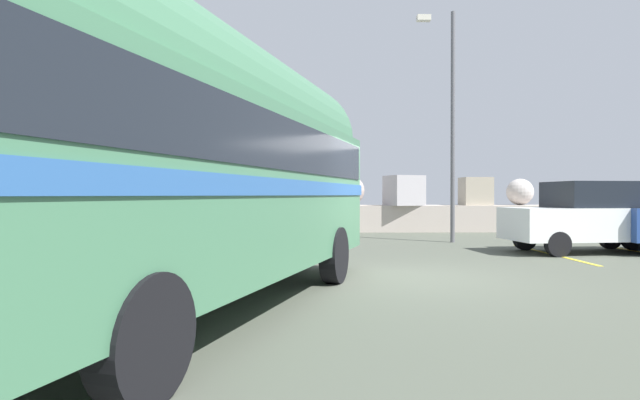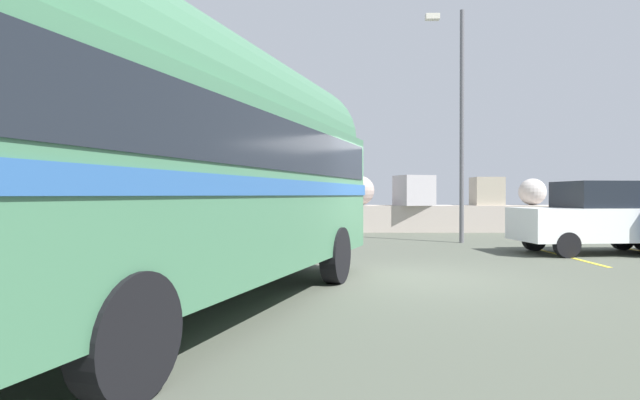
{
  "view_description": "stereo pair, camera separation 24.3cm",
  "coord_description": "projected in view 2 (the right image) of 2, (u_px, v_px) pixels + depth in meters",
  "views": [
    {
      "loc": [
        -1.66,
        -9.15,
        1.53
      ],
      "look_at": [
        -1.51,
        -1.31,
        1.45
      ],
      "focal_mm": 28.15,
      "sensor_mm": 36.0,
      "label": 1
    },
    {
      "loc": [
        -1.42,
        -9.15,
        1.53
      ],
      "look_at": [
        -1.51,
        -1.31,
        1.45
      ],
      "focal_mm": 28.15,
      "sensor_mm": 36.0,
      "label": 2
    }
  ],
  "objects": [
    {
      "name": "ground",
      "position": [
        404.0,
        278.0,
        9.15
      ],
      "size": [
        32.0,
        26.0,
        0.02
      ],
      "color": "#4A4F43"
    },
    {
      "name": "breakwater",
      "position": [
        362.0,
        214.0,
        20.94
      ],
      "size": [
        31.36,
        2.24,
        2.33
      ],
      "color": "#B6A99E",
      "rests_on": "ground"
    },
    {
      "name": "vintage_coach",
      "position": [
        195.0,
        155.0,
        6.46
      ],
      "size": [
        4.95,
        8.9,
        3.7
      ],
      "rotation": [
        0.0,
        0.0,
        -0.31
      ],
      "color": "black",
      "rests_on": "ground"
    },
    {
      "name": "parked_car_nearest",
      "position": [
        599.0,
        217.0,
        12.91
      ],
      "size": [
        4.25,
        2.11,
        1.86
      ],
      "rotation": [
        0.0,
        0.0,
        1.67
      ],
      "color": "black",
      "rests_on": "ground"
    },
    {
      "name": "lamp_post",
      "position": [
        458.0,
        114.0,
        15.84
      ],
      "size": [
        1.16,
        0.51,
        7.36
      ],
      "color": "#5B5B60",
      "rests_on": "ground"
    }
  ]
}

